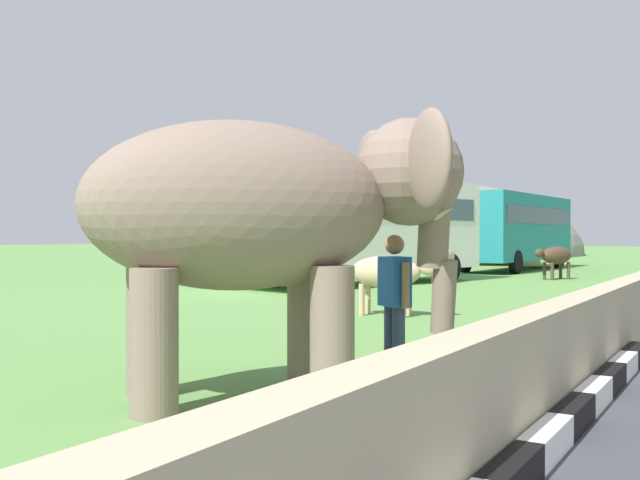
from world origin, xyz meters
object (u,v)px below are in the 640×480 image
at_px(bus_teal, 515,226).
at_px(cow_near, 387,273).
at_px(elephant, 273,211).
at_px(bus_orange, 498,228).
at_px(person_handler, 394,297).
at_px(bus_white, 366,222).
at_px(cow_far, 556,256).
at_px(cow_mid, 443,258).

xyz_separation_m(bus_teal, cow_near, (-20.50, -3.29, -1.21)).
distance_m(elephant, bus_orange, 36.78).
height_order(person_handler, bus_orange, bus_orange).
height_order(bus_orange, cow_near, bus_orange).
bearing_deg(cow_near, elephant, -162.88).
bearing_deg(bus_white, bus_teal, -6.30).
xyz_separation_m(cow_near, cow_far, (14.10, -0.09, 0.00)).
xyz_separation_m(elephant, bus_teal, (27.82, 5.54, 0.18)).
xyz_separation_m(bus_white, cow_near, (-8.01, -4.67, -1.21)).
distance_m(person_handler, cow_mid, 16.88).
distance_m(person_handler, bus_teal, 26.93).
height_order(person_handler, cow_mid, person_handler).
distance_m(bus_white, bus_orange, 20.47).
bearing_deg(bus_white, cow_mid, -40.28).
bearing_deg(bus_orange, bus_teal, -157.55).
distance_m(bus_orange, cow_far, 15.81).
bearing_deg(cow_near, bus_white, 30.23).
bearing_deg(elephant, cow_near, 17.12).
relative_size(elephant, cow_near, 2.03).
bearing_deg(cow_far, elephant, -174.23).
bearing_deg(bus_orange, cow_near, -167.02).
bearing_deg(cow_far, bus_teal, 27.80).
xyz_separation_m(person_handler, cow_mid, (15.91, 5.64, -0.06)).
xyz_separation_m(cow_mid, cow_far, (3.88, -2.89, 0.00)).
bearing_deg(person_handler, bus_teal, 13.17).
bearing_deg(elephant, cow_far, 5.77).
bearing_deg(person_handler, cow_near, 26.54).
height_order(cow_mid, cow_far, same).
xyz_separation_m(bus_white, cow_far, (6.09, -4.76, -1.21)).
bearing_deg(bus_teal, cow_mid, -177.27).
height_order(bus_teal, cow_far, bus_teal).
distance_m(bus_white, bus_teal, 12.57).
bearing_deg(cow_far, cow_near, 179.63).
distance_m(bus_white, cow_near, 9.35).
bearing_deg(elephant, bus_teal, 11.26).
xyz_separation_m(bus_white, bus_teal, (12.49, -1.38, 0.00)).
relative_size(person_handler, bus_orange, 0.18).
xyz_separation_m(person_handler, bus_white, (13.70, 7.51, 1.16)).
xyz_separation_m(bus_white, bus_orange, (20.38, 1.88, -0.00)).
bearing_deg(elephant, cow_mid, 16.07).
xyz_separation_m(elephant, bus_orange, (35.71, 8.80, 0.18)).
distance_m(elephant, person_handler, 1.98).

